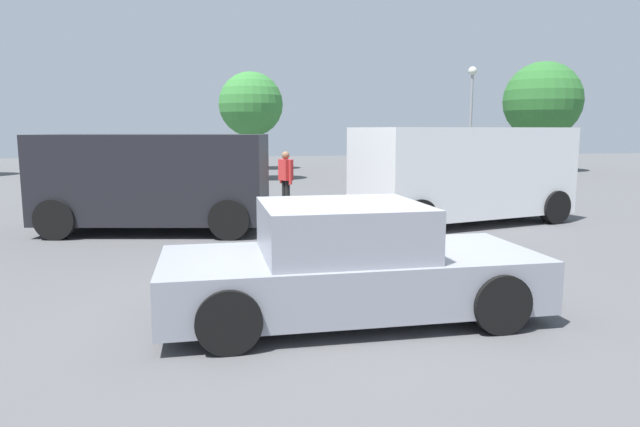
# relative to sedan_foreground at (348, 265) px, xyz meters

# --- Properties ---
(ground_plane) EXTENTS (80.00, 80.00, 0.00)m
(ground_plane) POSITION_rel_sedan_foreground_xyz_m (-0.11, 0.17, -0.60)
(ground_plane) COLOR #515154
(sedan_foreground) EXTENTS (4.25, 1.95, 1.31)m
(sedan_foreground) POSITION_rel_sedan_foreground_xyz_m (0.00, 0.00, 0.00)
(sedan_foreground) COLOR gray
(sedan_foreground) RESTS_ON ground_plane
(dog) EXTENTS (0.33, 0.64, 0.40)m
(dog) POSITION_rel_sedan_foreground_xyz_m (-0.45, 3.52, -0.35)
(dog) COLOR olive
(dog) RESTS_ON ground_plane
(van_white) EXTENTS (5.28, 3.25, 2.17)m
(van_white) POSITION_rel_sedan_foreground_xyz_m (4.02, 5.94, 0.58)
(van_white) COLOR white
(van_white) RESTS_ON ground_plane
(suv_dark) EXTENTS (4.85, 2.83, 2.02)m
(suv_dark) POSITION_rel_sedan_foreground_xyz_m (-2.75, 6.10, 0.51)
(suv_dark) COLOR black
(suv_dark) RESTS_ON ground_plane
(pedestrian) EXTENTS (0.38, 0.53, 1.55)m
(pedestrian) POSITION_rel_sedan_foreground_xyz_m (0.32, 8.96, 0.32)
(pedestrian) COLOR black
(pedestrian) RESTS_ON ground_plane
(light_post_near) EXTENTS (0.44, 0.44, 5.36)m
(light_post_near) POSITION_rel_sedan_foreground_xyz_m (11.58, 22.15, 3.13)
(light_post_near) COLOR gray
(light_post_near) RESTS_ON ground_plane
(tree_back_left) EXTENTS (2.69, 2.69, 4.53)m
(tree_back_left) POSITION_rel_sedan_foreground_xyz_m (-0.08, 18.23, 2.55)
(tree_back_left) COLOR brown
(tree_back_left) RESTS_ON ground_plane
(tree_back_center) EXTENTS (3.92, 3.92, 5.55)m
(tree_back_center) POSITION_rel_sedan_foreground_xyz_m (14.86, 20.86, 2.98)
(tree_back_center) COLOR brown
(tree_back_center) RESTS_ON ground_plane
(tree_far_right) EXTENTS (2.95, 2.95, 5.05)m
(tree_far_right) POSITION_rel_sedan_foreground_xyz_m (0.31, 24.79, 2.95)
(tree_far_right) COLOR brown
(tree_far_right) RESTS_ON ground_plane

